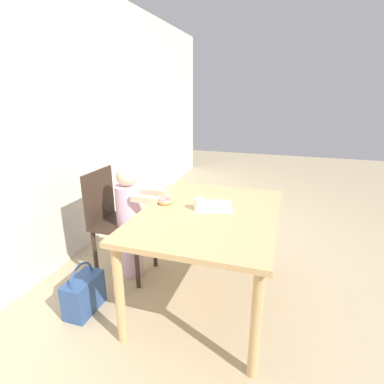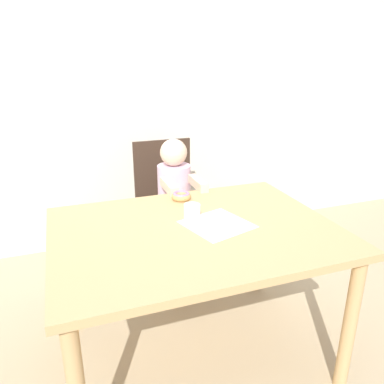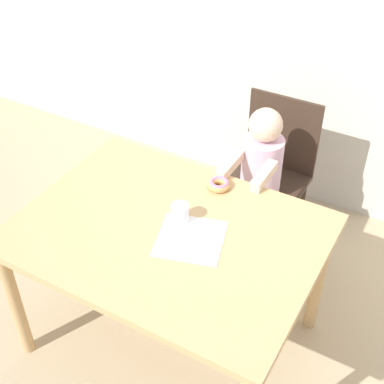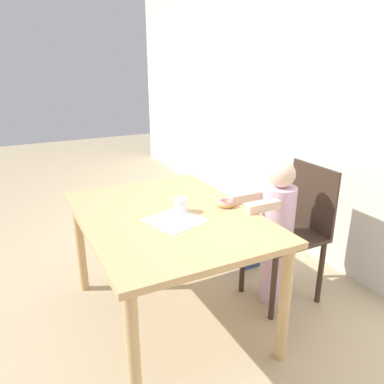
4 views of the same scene
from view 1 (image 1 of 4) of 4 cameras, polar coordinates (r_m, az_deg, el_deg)
name	(u,v)px [view 1 (image 1 of 4)]	position (r m, az deg, el deg)	size (l,w,h in m)	color
ground_plane	(208,297)	(2.47, 3.03, -19.38)	(12.00, 12.00, 0.00)	tan
wall_back	(35,128)	(2.70, -27.70, 10.78)	(8.00, 0.05, 2.50)	silver
dining_table	(209,223)	(2.14, 3.31, -5.89)	(1.26, 0.94, 0.72)	tan
chair	(117,221)	(2.62, -14.13, -5.43)	(0.40, 0.45, 0.91)	#38281E
child_figure	(130,220)	(2.54, -11.64, -5.32)	(0.23, 0.41, 0.97)	silver
donut	(165,201)	(2.26, -5.19, -1.73)	(0.11, 0.11, 0.04)	tan
napkin	(214,206)	(2.20, 4.19, -2.72)	(0.34, 0.34, 0.00)	white
handbag	(84,294)	(2.40, -19.91, -17.74)	(0.30, 0.16, 0.39)	#2D4C84
cup	(200,204)	(2.12, 1.44, -2.36)	(0.08, 0.08, 0.08)	white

